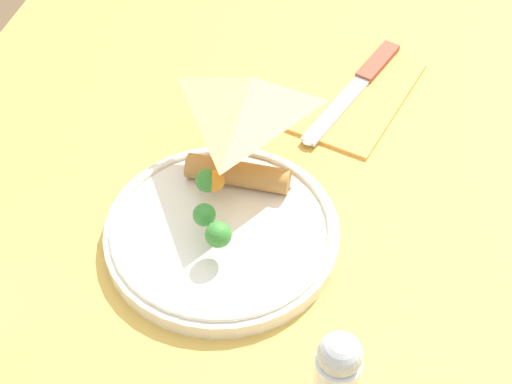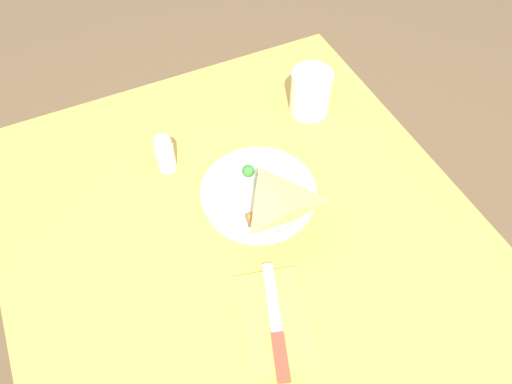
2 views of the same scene
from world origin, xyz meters
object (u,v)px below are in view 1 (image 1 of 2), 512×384
Objects in this scene: butter_knife at (357,86)px; dining_table at (297,272)px; plate_pizza at (222,227)px; napkin_folded at (352,94)px; salt_shaker at (337,374)px.

dining_table is at bearing 10.29° from butter_knife.
butter_knife is at bearing 160.49° from plate_pizza.
napkin_folded is at bearing 172.32° from dining_table.
plate_pizza reaches higher than napkin_folded.
butter_knife is at bearing -173.12° from salt_shaker.
butter_knife reaches higher than napkin_folded.
plate_pizza reaches higher than butter_knife.
napkin_folded is at bearing 0.00° from butter_knife.
dining_table is 4.73× the size of butter_knife.
napkin_folded is 0.37m from salt_shaker.
plate_pizza is 2.40× the size of salt_shaker.
dining_table is 0.22m from butter_knife.
plate_pizza is at bearing -0.90° from butter_knife.
salt_shaker is at bearing 7.54° from napkin_folded.
plate_pizza is at bearing -40.73° from dining_table.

